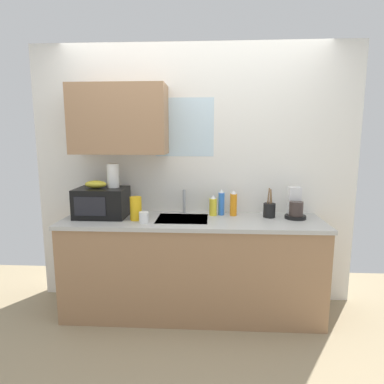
{
  "coord_description": "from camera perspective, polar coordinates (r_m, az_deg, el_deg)",
  "views": [
    {
      "loc": [
        0.16,
        -2.88,
        1.64
      ],
      "look_at": [
        0.0,
        0.0,
        1.15
      ],
      "focal_mm": 30.76,
      "sensor_mm": 36.0,
      "label": 1
    }
  ],
  "objects": [
    {
      "name": "kitchen_wall_assembly",
      "position": [
        3.22,
        -1.86,
        4.48
      ],
      "size": [
        3.12,
        0.42,
        2.5
      ],
      "color": "white",
      "rests_on": "ground"
    },
    {
      "name": "counter_unit",
      "position": [
        3.12,
        -0.03,
        -12.63
      ],
      "size": [
        2.35,
        0.63,
        0.9
      ],
      "color": "#9E7551",
      "rests_on": "ground"
    },
    {
      "name": "sink_faucet",
      "position": [
        3.19,
        -1.37,
        -1.64
      ],
      "size": [
        0.03,
        0.03,
        0.23
      ],
      "primitive_type": "cylinder",
      "color": "#B2B5BA",
      "rests_on": "counter_unit"
    },
    {
      "name": "microwave",
      "position": [
        3.15,
        -15.37,
        -1.77
      ],
      "size": [
        0.46,
        0.35,
        0.27
      ],
      "color": "black",
      "rests_on": "counter_unit"
    },
    {
      "name": "banana_bunch",
      "position": [
        3.14,
        -16.35,
        1.29
      ],
      "size": [
        0.2,
        0.11,
        0.07
      ],
      "primitive_type": "ellipsoid",
      "color": "gold",
      "rests_on": "microwave"
    },
    {
      "name": "paper_towel_roll",
      "position": [
        3.13,
        -13.53,
        2.78
      ],
      "size": [
        0.11,
        0.11,
        0.22
      ],
      "primitive_type": "cylinder",
      "color": "white",
      "rests_on": "microwave"
    },
    {
      "name": "coffee_maker",
      "position": [
        3.15,
        17.44,
        -2.44
      ],
      "size": [
        0.19,
        0.21,
        0.28
      ],
      "color": "black",
      "rests_on": "counter_unit"
    },
    {
      "name": "dish_soap_bottle_yellow",
      "position": [
        3.11,
        3.67,
        -2.41
      ],
      "size": [
        0.07,
        0.07,
        0.2
      ],
      "color": "yellow",
      "rests_on": "counter_unit"
    },
    {
      "name": "dish_soap_bottle_blue",
      "position": [
        3.13,
        5.11,
        -1.87
      ],
      "size": [
        0.06,
        0.06,
        0.25
      ],
      "color": "blue",
      "rests_on": "counter_unit"
    },
    {
      "name": "dish_soap_bottle_orange",
      "position": [
        3.12,
        7.2,
        -2.02
      ],
      "size": [
        0.07,
        0.07,
        0.24
      ],
      "color": "orange",
      "rests_on": "counter_unit"
    },
    {
      "name": "cereal_canister",
      "position": [
        2.98,
        -9.71,
        -2.83
      ],
      "size": [
        0.1,
        0.1,
        0.21
      ],
      "primitive_type": "cylinder",
      "color": "gold",
      "rests_on": "counter_unit"
    },
    {
      "name": "mug_white",
      "position": [
        2.88,
        -8.34,
        -4.36
      ],
      "size": [
        0.08,
        0.08,
        0.09
      ],
      "primitive_type": "cylinder",
      "color": "white",
      "rests_on": "counter_unit"
    },
    {
      "name": "utensil_crock",
      "position": [
        3.12,
        13.26,
        -3.01
      ],
      "size": [
        0.11,
        0.11,
        0.27
      ],
      "color": "black",
      "rests_on": "counter_unit"
    }
  ]
}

